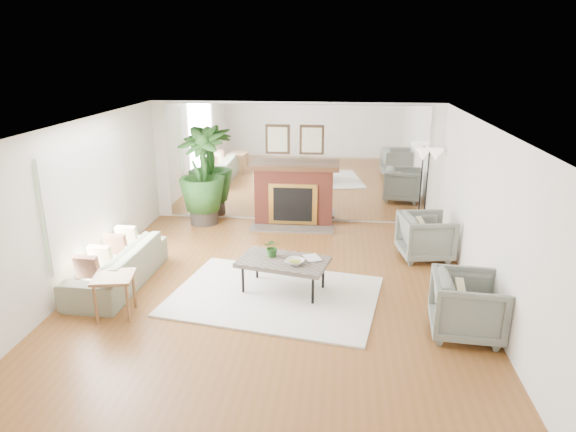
# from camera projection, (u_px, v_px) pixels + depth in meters

# --- Properties ---
(ground) EXTENTS (7.00, 7.00, 0.00)m
(ground) POSITION_uv_depth(u_px,v_px,m) (274.00, 292.00, 7.74)
(ground) COLOR brown
(ground) RESTS_ON ground
(wall_left) EXTENTS (0.02, 7.00, 2.50)m
(wall_left) POSITION_uv_depth(u_px,v_px,m) (75.00, 208.00, 7.65)
(wall_left) COLOR white
(wall_left) RESTS_ON ground
(wall_right) EXTENTS (0.02, 7.00, 2.50)m
(wall_right) POSITION_uv_depth(u_px,v_px,m) (488.00, 220.00, 7.07)
(wall_right) COLOR white
(wall_right) RESTS_ON ground
(wall_back) EXTENTS (6.00, 0.02, 2.50)m
(wall_back) POSITION_uv_depth(u_px,v_px,m) (295.00, 163.00, 10.66)
(wall_back) COLOR white
(wall_back) RESTS_ON ground
(mirror_panel) EXTENTS (5.40, 0.04, 2.40)m
(mirror_panel) POSITION_uv_depth(u_px,v_px,m) (295.00, 163.00, 10.64)
(mirror_panel) COLOR silver
(mirror_panel) RESTS_ON wall_back
(window_panel) EXTENTS (0.04, 2.40, 1.50)m
(window_panel) POSITION_uv_depth(u_px,v_px,m) (88.00, 194.00, 7.99)
(window_panel) COLOR #B2E09E
(window_panel) RESTS_ON wall_left
(fireplace) EXTENTS (1.85, 0.83, 2.05)m
(fireplace) POSITION_uv_depth(u_px,v_px,m) (294.00, 193.00, 10.62)
(fireplace) COLOR maroon
(fireplace) RESTS_ON ground
(area_rug) EXTENTS (3.29, 2.61, 0.03)m
(area_rug) POSITION_uv_depth(u_px,v_px,m) (274.00, 296.00, 7.61)
(area_rug) COLOR silver
(area_rug) RESTS_ON ground
(coffee_table) EXTENTS (1.44, 1.04, 0.52)m
(coffee_table) POSITION_uv_depth(u_px,v_px,m) (283.00, 263.00, 7.62)
(coffee_table) COLOR #65594F
(coffee_table) RESTS_ON ground
(sofa) EXTENTS (0.90, 2.14, 0.62)m
(sofa) POSITION_uv_depth(u_px,v_px,m) (118.00, 266.00, 7.94)
(sofa) COLOR gray
(sofa) RESTS_ON ground
(armchair_back) EXTENTS (0.99, 0.97, 0.79)m
(armchair_back) POSITION_uv_depth(u_px,v_px,m) (426.00, 236.00, 8.93)
(armchair_back) COLOR gray
(armchair_back) RESTS_ON ground
(armchair_front) EXTENTS (0.96, 0.93, 0.81)m
(armchair_front) POSITION_uv_depth(u_px,v_px,m) (468.00, 306.00, 6.49)
(armchair_front) COLOR gray
(armchair_front) RESTS_ON ground
(side_table) EXTENTS (0.61, 0.61, 0.59)m
(side_table) POSITION_uv_depth(u_px,v_px,m) (114.00, 282.00, 6.93)
(side_table) COLOR brown
(side_table) RESTS_ON ground
(potted_ficus) EXTENTS (1.12, 1.12, 2.01)m
(potted_ficus) POSITION_uv_depth(u_px,v_px,m) (202.00, 173.00, 10.53)
(potted_ficus) COLOR #2A241E
(potted_ficus) RESTS_ON ground
(floor_lamp) EXTENTS (0.54, 0.30, 1.67)m
(floor_lamp) POSITION_uv_depth(u_px,v_px,m) (429.00, 161.00, 9.98)
(floor_lamp) COLOR black
(floor_lamp) RESTS_ON ground
(tabletop_plant) EXTENTS (0.29, 0.26, 0.29)m
(tabletop_plant) POSITION_uv_depth(u_px,v_px,m) (273.00, 247.00, 7.70)
(tabletop_plant) COLOR #275C21
(tabletop_plant) RESTS_ON coffee_table
(fruit_bowl) EXTENTS (0.34, 0.34, 0.07)m
(fruit_bowl) POSITION_uv_depth(u_px,v_px,m) (295.00, 262.00, 7.45)
(fruit_bowl) COLOR brown
(fruit_bowl) RESTS_ON coffee_table
(book) EXTENTS (0.30, 0.34, 0.02)m
(book) POSITION_uv_depth(u_px,v_px,m) (306.00, 259.00, 7.62)
(book) COLOR brown
(book) RESTS_ON coffee_table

